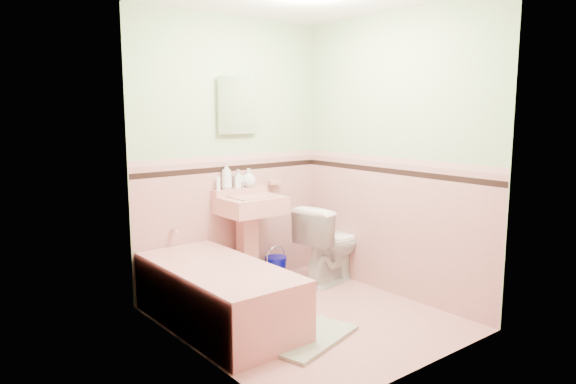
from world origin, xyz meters
TOP-DOWN VIEW (x-y plane):
  - floor at (0.00, 0.00)m, footprint 2.20×2.20m
  - wall_back at (0.00, 1.10)m, footprint 2.50×0.00m
  - wall_front at (0.00, -1.10)m, footprint 2.50×0.00m
  - wall_left at (-1.00, 0.00)m, footprint 0.00×2.50m
  - wall_right at (1.00, 0.00)m, footprint 0.00×2.50m
  - wainscot_back at (0.00, 1.09)m, footprint 2.00×0.00m
  - wainscot_front at (0.00, -1.09)m, footprint 2.00×0.00m
  - wainscot_left at (-0.99, 0.00)m, footprint 0.00×2.20m
  - wainscot_right at (0.99, 0.00)m, footprint 0.00×2.20m
  - accent_back at (0.00, 1.08)m, footprint 2.00×0.00m
  - accent_front at (0.00, -1.08)m, footprint 2.00×0.00m
  - accent_left at (-0.98, 0.00)m, footprint 0.00×2.20m
  - accent_right at (0.98, 0.00)m, footprint 0.00×2.20m
  - cap_back at (0.00, 1.08)m, footprint 2.00×0.00m
  - cap_front at (0.00, -1.08)m, footprint 2.00×0.00m
  - cap_left at (-0.98, 0.00)m, footprint 0.00×2.20m
  - cap_right at (0.98, 0.00)m, footprint 0.00×2.20m
  - bathtub at (-0.63, 0.33)m, footprint 0.70×1.50m
  - tub_faucet at (-0.63, 1.05)m, footprint 0.04×0.12m
  - sink at (0.05, 0.86)m, footprint 0.56×0.48m
  - sink_faucet at (0.05, 1.00)m, footprint 0.02×0.02m
  - medicine_cabinet at (0.05, 1.07)m, footprint 0.36×0.04m
  - soap_dish at (0.47, 1.06)m, footprint 0.12×0.07m
  - soap_bottle_left at (-0.09, 1.04)m, footprint 0.12×0.12m
  - soap_bottle_mid at (0.04, 1.04)m, footprint 0.10×0.10m
  - soap_bottle_right at (0.15, 1.04)m, footprint 0.14×0.14m
  - tube at (-0.18, 1.04)m, footprint 0.04×0.04m
  - toilet at (0.81, 0.58)m, footprint 0.81×0.55m
  - bucket at (0.42, 0.97)m, footprint 0.22×0.22m
  - bath_mat at (-0.27, -0.28)m, footprint 0.86×0.69m
  - shoe at (-0.37, -0.25)m, footprint 0.15×0.10m

SIDE VIEW (x-z plane):
  - floor at x=0.00m, z-range 0.00..0.00m
  - bath_mat at x=-0.27m, z-range 0.00..0.03m
  - shoe at x=-0.37m, z-range 0.03..0.09m
  - bucket at x=0.42m, z-range 0.00..0.22m
  - bathtub at x=-0.63m, z-range 0.00..0.45m
  - toilet at x=0.81m, z-range 0.00..0.76m
  - sink at x=0.05m, z-range 0.00..0.88m
  - wainscot_back at x=0.00m, z-range -0.40..1.60m
  - wainscot_front at x=0.00m, z-range -0.40..1.60m
  - wainscot_left at x=-0.99m, z-range -0.50..1.70m
  - wainscot_right at x=0.99m, z-range -0.50..1.70m
  - tub_faucet at x=-0.63m, z-range 0.61..0.65m
  - sink_faucet at x=0.05m, z-range 0.90..1.00m
  - soap_dish at x=0.47m, z-range 0.93..0.97m
  - tube at x=-0.18m, z-range 0.94..1.06m
  - soap_bottle_mid at x=0.04m, z-range 0.94..1.11m
  - soap_bottle_right at x=0.15m, z-range 0.94..1.11m
  - soap_bottle_left at x=-0.09m, z-range 0.94..1.19m
  - accent_left at x=-0.98m, z-range 0.02..2.22m
  - accent_right at x=0.98m, z-range 0.02..2.22m
  - accent_back at x=0.00m, z-range 0.12..2.12m
  - accent_front at x=0.00m, z-range 0.12..2.12m
  - cap_back at x=0.00m, z-range 0.22..2.22m
  - cap_front at x=0.00m, z-range 0.22..2.22m
  - cap_left at x=-0.98m, z-range 0.12..2.32m
  - cap_right at x=0.98m, z-range 0.12..2.32m
  - wall_back at x=0.00m, z-range 0.00..2.50m
  - wall_front at x=0.00m, z-range 0.00..2.50m
  - wall_left at x=-1.00m, z-range 0.00..2.50m
  - wall_right at x=1.00m, z-range 0.00..2.50m
  - medicine_cabinet at x=0.05m, z-range 1.48..1.92m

